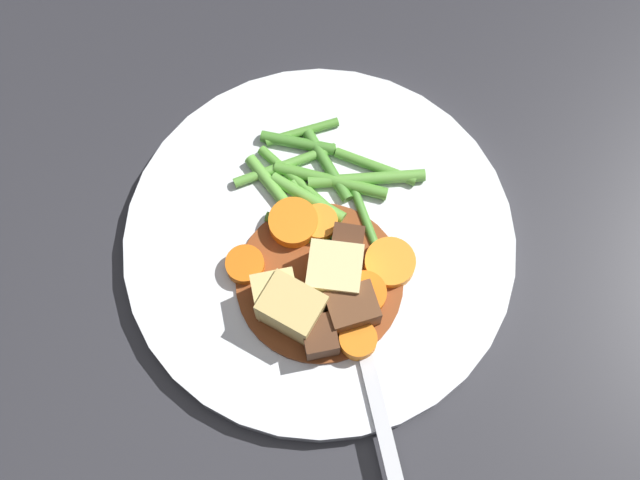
# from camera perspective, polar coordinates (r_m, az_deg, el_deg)

# --- Properties ---
(ground_plane) EXTENTS (3.00, 3.00, 0.00)m
(ground_plane) POSITION_cam_1_polar(r_m,az_deg,el_deg) (0.61, -0.00, -0.45)
(ground_plane) COLOR #2D2D33
(dinner_plate) EXTENTS (0.27, 0.27, 0.01)m
(dinner_plate) POSITION_cam_1_polar(r_m,az_deg,el_deg) (0.61, -0.00, -0.23)
(dinner_plate) COLOR white
(dinner_plate) RESTS_ON ground_plane
(stew_sauce) EXTENTS (0.11, 0.11, 0.00)m
(stew_sauce) POSITION_cam_1_polar(r_m,az_deg,el_deg) (0.59, -0.14, -2.72)
(stew_sauce) COLOR brown
(stew_sauce) RESTS_ON dinner_plate
(carrot_slice_0) EXTENTS (0.04, 0.04, 0.01)m
(carrot_slice_0) POSITION_cam_1_polar(r_m,az_deg,el_deg) (0.59, 4.65, -1.52)
(carrot_slice_0) COLOR orange
(carrot_slice_0) RESTS_ON dinner_plate
(carrot_slice_1) EXTENTS (0.04, 0.04, 0.01)m
(carrot_slice_1) POSITION_cam_1_polar(r_m,az_deg,el_deg) (0.60, -1.73, 1.10)
(carrot_slice_1) COLOR orange
(carrot_slice_1) RESTS_ON dinner_plate
(carrot_slice_2) EXTENTS (0.03, 0.03, 0.01)m
(carrot_slice_2) POSITION_cam_1_polar(r_m,az_deg,el_deg) (0.59, -4.91, -1.66)
(carrot_slice_2) COLOR orange
(carrot_slice_2) RESTS_ON dinner_plate
(carrot_slice_3) EXTENTS (0.04, 0.04, 0.01)m
(carrot_slice_3) POSITION_cam_1_polar(r_m,az_deg,el_deg) (0.60, 0.02, 1.09)
(carrot_slice_3) COLOR orange
(carrot_slice_3) RESTS_ON dinner_plate
(carrot_slice_4) EXTENTS (0.04, 0.04, 0.01)m
(carrot_slice_4) POSITION_cam_1_polar(r_m,az_deg,el_deg) (0.58, 0.47, -4.99)
(carrot_slice_4) COLOR orange
(carrot_slice_4) RESTS_ON dinner_plate
(carrot_slice_5) EXTENTS (0.03, 0.03, 0.01)m
(carrot_slice_5) POSITION_cam_1_polar(r_m,az_deg,el_deg) (0.57, 2.54, -6.61)
(carrot_slice_5) COLOR orange
(carrot_slice_5) RESTS_ON dinner_plate
(carrot_slice_6) EXTENTS (0.04, 0.04, 0.01)m
(carrot_slice_6) POSITION_cam_1_polar(r_m,az_deg,el_deg) (0.58, 2.95, -3.57)
(carrot_slice_6) COLOR orange
(carrot_slice_6) RESTS_ON dinner_plate
(potato_chunk_0) EXTENTS (0.04, 0.04, 0.03)m
(potato_chunk_0) POSITION_cam_1_polar(r_m,az_deg,el_deg) (0.58, 1.01, -2.13)
(potato_chunk_0) COLOR #EAD68C
(potato_chunk_0) RESTS_ON dinner_plate
(potato_chunk_1) EXTENTS (0.03, 0.03, 0.03)m
(potato_chunk_1) POSITION_cam_1_polar(r_m,az_deg,el_deg) (0.57, -2.92, -3.64)
(potato_chunk_1) COLOR #E5CC7A
(potato_chunk_1) RESTS_ON dinner_plate
(potato_chunk_2) EXTENTS (0.05, 0.05, 0.03)m
(potato_chunk_2) POSITION_cam_1_polar(r_m,az_deg,el_deg) (0.57, -1.81, -4.53)
(potato_chunk_2) COLOR #DBBC6B
(potato_chunk_2) RESTS_ON dinner_plate
(meat_chunk_0) EXTENTS (0.03, 0.03, 0.02)m
(meat_chunk_0) POSITION_cam_1_polar(r_m,az_deg,el_deg) (0.57, -0.44, -6.40)
(meat_chunk_0) COLOR #56331E
(meat_chunk_0) RESTS_ON dinner_plate
(meat_chunk_1) EXTENTS (0.03, 0.04, 0.03)m
(meat_chunk_1) POSITION_cam_1_polar(r_m,az_deg,el_deg) (0.57, 2.15, -4.56)
(meat_chunk_1) COLOR brown
(meat_chunk_1) RESTS_ON dinner_plate
(meat_chunk_2) EXTENTS (0.02, 0.02, 0.02)m
(meat_chunk_2) POSITION_cam_1_polar(r_m,az_deg,el_deg) (0.59, 1.86, -0.17)
(meat_chunk_2) COLOR #4C2B19
(meat_chunk_2) RESTS_ON dinner_plate
(green_bean_0) EXTENTS (0.07, 0.05, 0.01)m
(green_bean_0) POSITION_cam_1_polar(r_m,az_deg,el_deg) (0.61, -2.53, 2.77)
(green_bean_0) COLOR #66AD42
(green_bean_0) RESTS_ON dinner_plate
(green_bean_1) EXTENTS (0.03, 0.07, 0.01)m
(green_bean_1) POSITION_cam_1_polar(r_m,az_deg,el_deg) (0.60, -0.54, 0.71)
(green_bean_1) COLOR #4C8E33
(green_bean_1) RESTS_ON dinner_plate
(green_bean_2) EXTENTS (0.03, 0.08, 0.01)m
(green_bean_2) POSITION_cam_1_polar(r_m,az_deg,el_deg) (0.61, 0.74, 3.93)
(green_bean_2) COLOR #599E38
(green_bean_2) RESTS_ON dinner_plate
(green_bean_3) EXTENTS (0.06, 0.04, 0.01)m
(green_bean_3) POSITION_cam_1_polar(r_m,az_deg,el_deg) (0.62, 0.53, 4.91)
(green_bean_3) COLOR #4C8E33
(green_bean_3) RESTS_ON dinner_plate
(green_bean_4) EXTENTS (0.05, 0.02, 0.01)m
(green_bean_4) POSITION_cam_1_polar(r_m,az_deg,el_deg) (0.60, 3.15, 1.06)
(green_bean_4) COLOR #4C8E33
(green_bean_4) RESTS_ON dinner_plate
(green_bean_5) EXTENTS (0.03, 0.07, 0.01)m
(green_bean_5) POSITION_cam_1_polar(r_m,az_deg,el_deg) (0.62, -2.27, 4.93)
(green_bean_5) COLOR #66AD42
(green_bean_5) RESTS_ON dinner_plate
(green_bean_6) EXTENTS (0.08, 0.04, 0.01)m
(green_bean_6) POSITION_cam_1_polar(r_m,az_deg,el_deg) (0.60, -0.02, 0.59)
(green_bean_6) COLOR #599E38
(green_bean_6) RESTS_ON dinner_plate
(green_bean_7) EXTENTS (0.01, 0.08, 0.01)m
(green_bean_7) POSITION_cam_1_polar(r_m,az_deg,el_deg) (0.61, 3.11, 4.04)
(green_bean_7) COLOR #66AD42
(green_bean_7) RESTS_ON dinner_plate
(green_bean_8) EXTENTS (0.02, 0.05, 0.01)m
(green_bean_8) POSITION_cam_1_polar(r_m,az_deg,el_deg) (0.63, -1.16, 7.13)
(green_bean_8) COLOR #599E38
(green_bean_8) RESTS_ON dinner_plate
(green_bean_9) EXTENTS (0.03, 0.06, 0.01)m
(green_bean_9) POSITION_cam_1_polar(r_m,az_deg,el_deg) (0.62, 3.71, 4.84)
(green_bean_9) COLOR #599E38
(green_bean_9) RESTS_ON dinner_plate
(green_bean_10) EXTENTS (0.06, 0.06, 0.01)m
(green_bean_10) POSITION_cam_1_polar(r_m,az_deg,el_deg) (0.61, -1.26, 3.69)
(green_bean_10) COLOR #599E38
(green_bean_10) RESTS_ON dinner_plate
(green_bean_11) EXTENTS (0.04, 0.05, 0.01)m
(green_bean_11) POSITION_cam_1_polar(r_m,az_deg,el_deg) (0.61, -0.77, 2.78)
(green_bean_11) COLOR #66AD42
(green_bean_11) RESTS_ON dinner_plate
(green_bean_12) EXTENTS (0.02, 0.05, 0.01)m
(green_bean_12) POSITION_cam_1_polar(r_m,az_deg,el_deg) (0.63, -1.43, 6.40)
(green_bean_12) COLOR #4C8E33
(green_bean_12) RESTS_ON dinner_plate
(fork) EXTENTS (0.17, 0.05, 0.00)m
(fork) POSITION_cam_1_polar(r_m,az_deg,el_deg) (0.58, 3.08, -7.72)
(fork) COLOR silver
(fork) RESTS_ON dinner_plate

